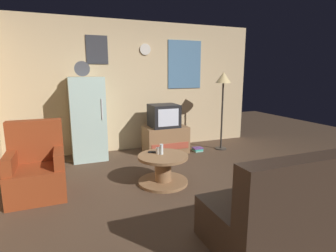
{
  "coord_description": "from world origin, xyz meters",
  "views": [
    {
      "loc": [
        -1.45,
        -2.94,
        1.58
      ],
      "look_at": [
        0.08,
        0.9,
        0.75
      ],
      "focal_mm": 28.62,
      "sensor_mm": 36.0,
      "label": 1
    }
  ],
  "objects_px": {
    "coffee_table": "(163,169)",
    "book_stack": "(198,149)",
    "crt_tv": "(164,116)",
    "tv_stand": "(166,139)",
    "fridge": "(88,118)",
    "armchair": "(37,170)",
    "standing_lamp": "(223,84)",
    "mug_ceramic_white": "(158,151)",
    "wine_glass": "(161,149)",
    "remote_control": "(153,152)",
    "couch": "(298,210)"
  },
  "relations": [
    {
      "from": "coffee_table",
      "to": "couch",
      "type": "relative_size",
      "value": 0.42
    },
    {
      "from": "standing_lamp",
      "to": "mug_ceramic_white",
      "type": "relative_size",
      "value": 17.67
    },
    {
      "from": "tv_stand",
      "to": "crt_tv",
      "type": "height_order",
      "value": "crt_tv"
    },
    {
      "from": "crt_tv",
      "to": "coffee_table",
      "type": "distance_m",
      "value": 1.61
    },
    {
      "from": "fridge",
      "to": "mug_ceramic_white",
      "type": "distance_m",
      "value": 1.74
    },
    {
      "from": "standing_lamp",
      "to": "book_stack",
      "type": "xyz_separation_m",
      "value": [
        -0.53,
        0.03,
        -1.32
      ]
    },
    {
      "from": "armchair",
      "to": "book_stack",
      "type": "distance_m",
      "value": 3.04
    },
    {
      "from": "fridge",
      "to": "remote_control",
      "type": "height_order",
      "value": "fridge"
    },
    {
      "from": "tv_stand",
      "to": "wine_glass",
      "type": "bearing_deg",
      "value": -113.38
    },
    {
      "from": "couch",
      "to": "book_stack",
      "type": "bearing_deg",
      "value": 80.29
    },
    {
      "from": "coffee_table",
      "to": "wine_glass",
      "type": "xyz_separation_m",
      "value": [
        -0.01,
        0.05,
        0.29
      ]
    },
    {
      "from": "crt_tv",
      "to": "mug_ceramic_white",
      "type": "relative_size",
      "value": 6.0
    },
    {
      "from": "book_stack",
      "to": "mug_ceramic_white",
      "type": "bearing_deg",
      "value": -137.47
    },
    {
      "from": "fridge",
      "to": "book_stack",
      "type": "xyz_separation_m",
      "value": [
        2.09,
        -0.35,
        -0.72
      ]
    },
    {
      "from": "tv_stand",
      "to": "wine_glass",
      "type": "xyz_separation_m",
      "value": [
        -0.59,
        -1.37,
        0.23
      ]
    },
    {
      "from": "crt_tv",
      "to": "coffee_table",
      "type": "relative_size",
      "value": 0.75
    },
    {
      "from": "fridge",
      "to": "tv_stand",
      "type": "height_order",
      "value": "fridge"
    },
    {
      "from": "standing_lamp",
      "to": "wine_glass",
      "type": "height_order",
      "value": "standing_lamp"
    },
    {
      "from": "fridge",
      "to": "wine_glass",
      "type": "height_order",
      "value": "fridge"
    },
    {
      "from": "coffee_table",
      "to": "wine_glass",
      "type": "bearing_deg",
      "value": 95.99
    },
    {
      "from": "wine_glass",
      "to": "mug_ceramic_white",
      "type": "relative_size",
      "value": 1.67
    },
    {
      "from": "remote_control",
      "to": "armchair",
      "type": "bearing_deg",
      "value": -163.21
    },
    {
      "from": "standing_lamp",
      "to": "fridge",
      "type": "bearing_deg",
      "value": 171.93
    },
    {
      "from": "book_stack",
      "to": "armchair",
      "type": "bearing_deg",
      "value": -161.14
    },
    {
      "from": "crt_tv",
      "to": "remote_control",
      "type": "bearing_deg",
      "value": -117.02
    },
    {
      "from": "couch",
      "to": "coffee_table",
      "type": "bearing_deg",
      "value": 112.32
    },
    {
      "from": "wine_glass",
      "to": "remote_control",
      "type": "height_order",
      "value": "wine_glass"
    },
    {
      "from": "armchair",
      "to": "book_stack",
      "type": "xyz_separation_m",
      "value": [
        2.87,
        0.98,
        -0.3
      ]
    },
    {
      "from": "standing_lamp",
      "to": "couch",
      "type": "relative_size",
      "value": 0.94
    },
    {
      "from": "coffee_table",
      "to": "armchair",
      "type": "distance_m",
      "value": 1.67
    },
    {
      "from": "crt_tv",
      "to": "mug_ceramic_white",
      "type": "bearing_deg",
      "value": -113.83
    },
    {
      "from": "fridge",
      "to": "mug_ceramic_white",
      "type": "bearing_deg",
      "value": -60.81
    },
    {
      "from": "standing_lamp",
      "to": "wine_glass",
      "type": "distance_m",
      "value": 2.28
    },
    {
      "from": "armchair",
      "to": "book_stack",
      "type": "relative_size",
      "value": 4.92
    },
    {
      "from": "fridge",
      "to": "armchair",
      "type": "height_order",
      "value": "fridge"
    },
    {
      "from": "standing_lamp",
      "to": "coffee_table",
      "type": "bearing_deg",
      "value": -145.28
    },
    {
      "from": "tv_stand",
      "to": "remote_control",
      "type": "xyz_separation_m",
      "value": [
        -0.68,
        -1.25,
        0.17
      ]
    },
    {
      "from": "remote_control",
      "to": "book_stack",
      "type": "relative_size",
      "value": 0.77
    },
    {
      "from": "fridge",
      "to": "standing_lamp",
      "type": "bearing_deg",
      "value": -8.07
    },
    {
      "from": "armchair",
      "to": "crt_tv",
      "type": "bearing_deg",
      "value": 27.7
    },
    {
      "from": "wine_glass",
      "to": "mug_ceramic_white",
      "type": "bearing_deg",
      "value": 125.48
    },
    {
      "from": "crt_tv",
      "to": "wine_glass",
      "type": "distance_m",
      "value": 1.5
    },
    {
      "from": "coffee_table",
      "to": "book_stack",
      "type": "height_order",
      "value": "coffee_table"
    },
    {
      "from": "coffee_table",
      "to": "couch",
      "type": "height_order",
      "value": "couch"
    },
    {
      "from": "mug_ceramic_white",
      "to": "crt_tv",
      "type": "bearing_deg",
      "value": 66.17
    },
    {
      "from": "coffee_table",
      "to": "book_stack",
      "type": "distance_m",
      "value": 1.75
    },
    {
      "from": "armchair",
      "to": "couch",
      "type": "bearing_deg",
      "value": -40.17
    },
    {
      "from": "tv_stand",
      "to": "book_stack",
      "type": "height_order",
      "value": "tv_stand"
    },
    {
      "from": "crt_tv",
      "to": "mug_ceramic_white",
      "type": "height_order",
      "value": "crt_tv"
    },
    {
      "from": "book_stack",
      "to": "tv_stand",
      "type": "bearing_deg",
      "value": 164.41
    }
  ]
}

